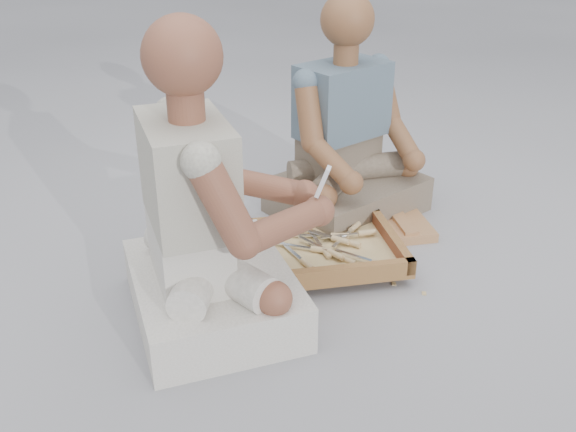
{
  "coord_description": "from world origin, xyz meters",
  "views": [
    {
      "loc": [
        0.04,
        -1.71,
        1.25
      ],
      "look_at": [
        0.03,
        0.17,
        0.3
      ],
      "focal_mm": 40.0,
      "sensor_mm": 36.0,
      "label": 1
    }
  ],
  "objects_px": {
    "craftsman": "(207,226)",
    "carved_panel": "(356,223)",
    "tool_tray": "(325,250)",
    "companion": "(347,144)"
  },
  "relations": [
    {
      "from": "craftsman",
      "to": "carved_panel",
      "type": "bearing_deg",
      "value": 119.47
    },
    {
      "from": "carved_panel",
      "to": "tool_tray",
      "type": "height_order",
      "value": "tool_tray"
    },
    {
      "from": "carved_panel",
      "to": "companion",
      "type": "height_order",
      "value": "companion"
    },
    {
      "from": "tool_tray",
      "to": "craftsman",
      "type": "relative_size",
      "value": 0.64
    },
    {
      "from": "tool_tray",
      "to": "craftsman",
      "type": "height_order",
      "value": "craftsman"
    },
    {
      "from": "companion",
      "to": "craftsman",
      "type": "bearing_deg",
      "value": 18.38
    },
    {
      "from": "tool_tray",
      "to": "companion",
      "type": "bearing_deg",
      "value": 77.21
    },
    {
      "from": "companion",
      "to": "tool_tray",
      "type": "bearing_deg",
      "value": 37.56
    },
    {
      "from": "carved_panel",
      "to": "tool_tray",
      "type": "bearing_deg",
      "value": -115.53
    },
    {
      "from": "carved_panel",
      "to": "craftsman",
      "type": "xyz_separation_m",
      "value": [
        -0.53,
        -0.62,
        0.31
      ]
    }
  ]
}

